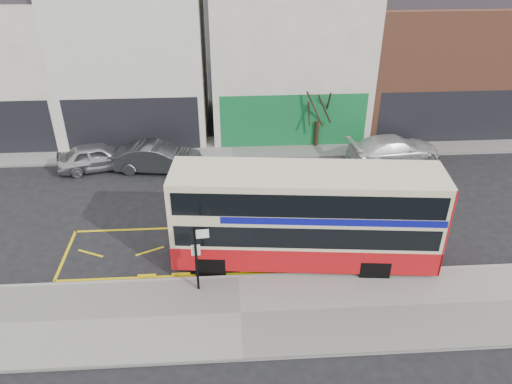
{
  "coord_description": "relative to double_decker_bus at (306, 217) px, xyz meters",
  "views": [
    {
      "loc": [
        -0.27,
        -15.03,
        12.57
      ],
      "look_at": [
        0.8,
        2.0,
        2.43
      ],
      "focal_mm": 35.0,
      "sensor_mm": 36.0,
      "label": 1
    }
  ],
  "objects": [
    {
      "name": "far_pavement",
      "position": [
        -2.62,
        10.4,
        -2.04
      ],
      "size": [
        50.0,
        3.0,
        0.15
      ],
      "primitive_type": "cube",
      "color": "gray",
      "rests_on": "ground"
    },
    {
      "name": "terrace_green_shop",
      "position": [
        0.88,
        14.39,
        2.96
      ],
      "size": [
        9.0,
        8.01,
        11.3
      ],
      "color": "silver",
      "rests_on": "ground"
    },
    {
      "name": "bus_stop_post",
      "position": [
        -4.06,
        -1.54,
        -0.32
      ],
      "size": [
        0.68,
        0.13,
        2.7
      ],
      "rotation": [
        0.0,
        0.0,
        0.08
      ],
      "color": "black",
      "rests_on": "pavement"
    },
    {
      "name": "terrace_left",
      "position": [
        -8.12,
        14.39,
        3.21
      ],
      "size": [
        8.0,
        8.01,
        11.8
      ],
      "color": "silver",
      "rests_on": "ground"
    },
    {
      "name": "pavement",
      "position": [
        -2.62,
        -2.9,
        -2.04
      ],
      "size": [
        40.0,
        4.0,
        0.15
      ],
      "primitive_type": "cube",
      "color": "gray",
      "rests_on": "ground"
    },
    {
      "name": "road_markings",
      "position": [
        -2.62,
        1.0,
        -2.11
      ],
      "size": [
        14.0,
        3.4,
        0.01
      ],
      "primitive_type": null,
      "color": "gold",
      "rests_on": "ground"
    },
    {
      "name": "kerb",
      "position": [
        -2.62,
        -0.97,
        -2.04
      ],
      "size": [
        40.0,
        0.15,
        0.15
      ],
      "primitive_type": "cube",
      "color": "gray",
      "rests_on": "ground"
    },
    {
      "name": "terrace_right",
      "position": [
        9.88,
        14.39,
        2.46
      ],
      "size": [
        9.0,
        8.01,
        10.3
      ],
      "color": "brown",
      "rests_on": "ground"
    },
    {
      "name": "car_grey",
      "position": [
        -6.58,
        8.11,
        -1.37
      ],
      "size": [
        4.69,
        2.11,
        1.5
      ],
      "primitive_type": "imported",
      "rotation": [
        0.0,
        0.0,
        1.45
      ],
      "color": "#3B3F42",
      "rests_on": "ground"
    },
    {
      "name": "ground",
      "position": [
        -2.62,
        -0.6,
        -2.11
      ],
      "size": [
        120.0,
        120.0,
        0.0
      ],
      "primitive_type": "plane",
      "color": "black",
      "rests_on": "ground"
    },
    {
      "name": "car_white",
      "position": [
        6.1,
        8.26,
        -1.38
      ],
      "size": [
        5.37,
        2.91,
        1.48
      ],
      "primitive_type": "imported",
      "rotation": [
        0.0,
        0.0,
        1.74
      ],
      "color": "silver",
      "rests_on": "ground"
    },
    {
      "name": "car_silver",
      "position": [
        -9.77,
        8.51,
        -1.4
      ],
      "size": [
        4.47,
        2.64,
        1.43
      ],
      "primitive_type": "imported",
      "rotation": [
        0.0,
        0.0,
        1.81
      ],
      "color": "#A4A3A8",
      "rests_on": "ground"
    },
    {
      "name": "double_decker_bus",
      "position": [
        0.0,
        0.0,
        0.0
      ],
      "size": [
        10.25,
        3.3,
        4.02
      ],
      "rotation": [
        0.0,
        0.0,
        -0.1
      ],
      "color": "beige",
      "rests_on": "ground"
    },
    {
      "name": "street_tree_right",
      "position": [
        2.21,
        10.3,
        0.92
      ],
      "size": [
        2.07,
        2.07,
        4.46
      ],
      "color": "#332116",
      "rests_on": "ground"
    }
  ]
}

